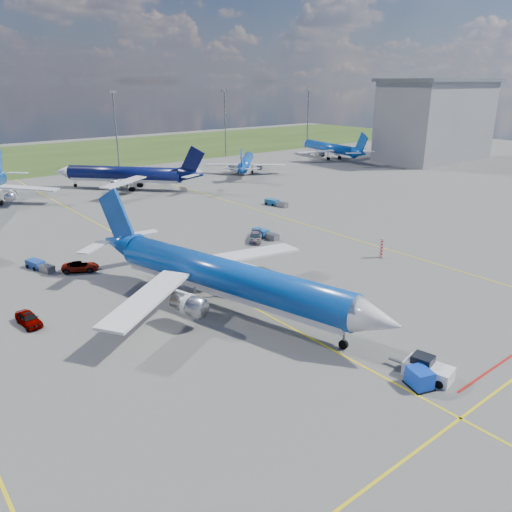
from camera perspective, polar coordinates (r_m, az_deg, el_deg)
ground at (r=54.74m, az=3.85°, el=-8.07°), size 400.00×400.00×0.00m
taxiway_lines at (r=75.78m, az=-10.33°, el=-0.37°), size 60.25×160.00×0.02m
floodlight_masts at (r=152.32m, az=-22.80°, el=13.14°), size 202.20×0.50×22.70m
terminal_building at (r=180.95m, az=19.88°, el=14.41°), size 42.00×22.00×26.00m
warning_post at (r=77.19m, az=14.17°, el=0.88°), size 0.50×0.50×3.00m
bg_jet_n at (r=128.67m, az=-14.63°, el=7.44°), size 49.71×50.51×10.55m
bg_jet_ne at (r=147.80m, az=-1.14°, el=9.53°), size 40.51×41.05×8.58m
bg_jet_ene at (r=176.87m, az=8.40°, el=10.95°), size 35.93×43.07×9.99m
main_airliner at (r=58.50m, az=-3.14°, el=-6.17°), size 43.91×51.57×11.67m
pushback_tug at (r=48.31m, az=18.96°, el=-12.12°), size 3.00×5.94×1.97m
uld_container at (r=46.74m, az=18.20°, el=-13.11°), size 2.25×2.52×1.67m
service_car_a at (r=60.05m, az=-24.55°, el=-6.54°), size 2.16×4.50×1.48m
service_car_b at (r=73.95m, az=-19.43°, el=-1.14°), size 5.45×4.42×1.38m
service_car_c at (r=82.79m, az=-0.06°, el=2.17°), size 4.80×5.03×1.44m
baggage_tug_w at (r=85.10m, az=0.98°, el=2.54°), size 1.77×5.49×1.21m
baggage_tug_c at (r=76.82m, az=-23.52°, el=-1.03°), size 2.79×5.32×1.16m
baggage_tug_e at (r=107.25m, az=2.24°, el=6.07°), size 2.35×5.62×1.22m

